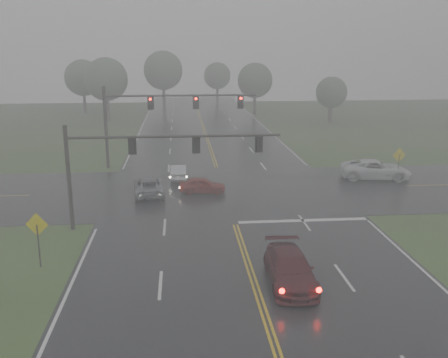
{
  "coord_description": "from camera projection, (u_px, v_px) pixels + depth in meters",
  "views": [
    {
      "loc": [
        -3.43,
        -15.89,
        10.95
      ],
      "look_at": [
        -0.54,
        16.0,
        2.54
      ],
      "focal_mm": 40.0,
      "sensor_mm": 36.0,
      "label": 1
    }
  ],
  "objects": [
    {
      "name": "tree_ne_a",
      "position": [
        255.0,
        80.0,
        83.9
      ],
      "size": [
        5.9,
        5.9,
        8.67
      ],
      "color": "#332721",
      "rests_on": "ground"
    },
    {
      "name": "tree_e_near",
      "position": [
        331.0,
        92.0,
        74.85
      ],
      "size": [
        4.69,
        4.69,
        6.89
      ],
      "color": "#332721",
      "rests_on": "ground"
    },
    {
      "name": "tree_nw_b",
      "position": [
        83.0,
        78.0,
        85.75
      ],
      "size": [
        6.23,
        6.23,
        9.15
      ],
      "color": "#332721",
      "rests_on": "ground"
    },
    {
      "name": "sign_diamond_west",
      "position": [
        37.0,
        231.0,
        25.28
      ],
      "size": [
        1.2,
        0.31,
        2.92
      ],
      "rotation": [
        0.0,
        0.0,
        -0.22
      ],
      "color": "black",
      "rests_on": "ground"
    },
    {
      "name": "sign_diamond_east",
      "position": [
        399.0,
        159.0,
        41.56
      ],
      "size": [
        1.22,
        0.27,
        2.95
      ],
      "rotation": [
        0.0,
        0.0,
        0.19
      ],
      "color": "black",
      "rests_on": "ground"
    },
    {
      "name": "sedan_silver",
      "position": [
        179.0,
        179.0,
        43.15
      ],
      "size": [
        1.37,
        3.8,
        1.25
      ],
      "primitive_type": "imported",
      "rotation": [
        0.0,
        0.0,
        3.13
      ],
      "color": "#B2B6BB",
      "rests_on": "ground"
    },
    {
      "name": "sedan_maroon",
      "position": [
        289.0,
        283.0,
        23.99
      ],
      "size": [
        2.25,
        5.19,
        1.49
      ],
      "primitive_type": "imported",
      "rotation": [
        0.0,
        0.0,
        -0.03
      ],
      "color": "#3D0B10",
      "rests_on": "ground"
    },
    {
      "name": "ground",
      "position": [
        278.0,
        355.0,
        18.39
      ],
      "size": [
        180.0,
        180.0,
        0.0
      ],
      "primitive_type": "plane",
      "color": "#30491F",
      "rests_on": "ground"
    },
    {
      "name": "signal_gantry_near",
      "position": [
        136.0,
        155.0,
        30.36
      ],
      "size": [
        13.11,
        0.29,
        6.54
      ],
      "color": "black",
      "rests_on": "ground"
    },
    {
      "name": "main_road",
      "position": [
        226.0,
        198.0,
        37.65
      ],
      "size": [
        18.0,
        160.0,
        0.02
      ],
      "primitive_type": "cube",
      "color": "black",
      "rests_on": "ground"
    },
    {
      "name": "tree_n_far",
      "position": [
        217.0,
        76.0,
        103.71
      ],
      "size": [
        5.59,
        5.59,
        8.21
      ],
      "color": "#332721",
      "rests_on": "ground"
    },
    {
      "name": "cross_street",
      "position": [
        224.0,
        191.0,
        39.58
      ],
      "size": [
        120.0,
        14.0,
        0.02
      ],
      "primitive_type": "cube",
      "color": "black",
      "rests_on": "ground"
    },
    {
      "name": "tree_nw_a",
      "position": [
        106.0,
        79.0,
        76.18
      ],
      "size": [
        6.58,
        6.58,
        9.67
      ],
      "color": "#332721",
      "rests_on": "ground"
    },
    {
      "name": "pickup_white",
      "position": [
        375.0,
        179.0,
        43.19
      ],
      "size": [
        6.29,
        3.69,
        1.64
      ],
      "primitive_type": "imported",
      "rotation": [
        0.0,
        0.0,
        1.4
      ],
      "color": "silver",
      "rests_on": "ground"
    },
    {
      "name": "sedan_red",
      "position": [
        202.0,
        193.0,
        38.96
      ],
      "size": [
        3.74,
        1.86,
        1.23
      ],
      "primitive_type": "imported",
      "rotation": [
        0.0,
        0.0,
        1.45
      ],
      "color": "maroon",
      "rests_on": "ground"
    },
    {
      "name": "car_grey",
      "position": [
        149.0,
        195.0,
        38.53
      ],
      "size": [
        2.64,
        4.93,
        1.32
      ],
      "primitive_type": "imported",
      "rotation": [
        0.0,
        0.0,
        3.24
      ],
      "color": "slate",
      "rests_on": "ground"
    },
    {
      "name": "tree_n_mid",
      "position": [
        163.0,
        70.0,
        92.22
      ],
      "size": [
        7.22,
        7.22,
        10.6
      ],
      "color": "#332721",
      "rests_on": "ground"
    },
    {
      "name": "signal_gantry_far",
      "position": [
        153.0,
        110.0,
        46.11
      ],
      "size": [
        14.1,
        0.39,
        7.63
      ],
      "color": "black",
      "rests_on": "ground"
    },
    {
      "name": "stop_bar",
      "position": [
        303.0,
        221.0,
        32.65
      ],
      "size": [
        8.5,
        0.5,
        0.01
      ],
      "primitive_type": "cube",
      "color": "beige",
      "rests_on": "ground"
    }
  ]
}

